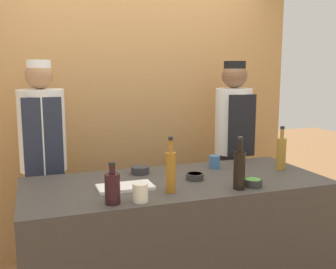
# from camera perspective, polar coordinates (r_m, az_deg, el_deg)

# --- Properties ---
(cabinet_wall) EXTENTS (3.10, 0.18, 2.40)m
(cabinet_wall) POSITION_cam_1_polar(r_m,az_deg,el_deg) (3.66, -5.35, 2.12)
(cabinet_wall) COLOR #B7844C
(cabinet_wall) RESTS_ON ground_plane
(counter) EXTENTS (1.97, 0.83, 0.94)m
(counter) POSITION_cam_1_polar(r_m,az_deg,el_deg) (2.76, 1.20, -16.07)
(counter) COLOR #3D3833
(counter) RESTS_ON ground_plane
(sauce_bowl_red) EXTENTS (0.13, 0.13, 0.05)m
(sauce_bowl_red) POSITION_cam_1_polar(r_m,az_deg,el_deg) (2.76, -4.08, -5.10)
(sauce_bowl_red) COLOR #2D2D2D
(sauce_bowl_red) RESTS_ON counter
(sauce_bowl_orange) EXTENTS (0.12, 0.12, 0.04)m
(sauce_bowl_orange) POSITION_cam_1_polar(r_m,az_deg,el_deg) (2.62, 3.92, -6.05)
(sauce_bowl_orange) COLOR #2D2D2D
(sauce_bowl_orange) RESTS_ON counter
(sauce_bowl_green) EXTENTS (0.11, 0.11, 0.05)m
(sauce_bowl_green) POSITION_cam_1_polar(r_m,az_deg,el_deg) (2.52, 12.23, -6.79)
(sauce_bowl_green) COLOR #2D2D2D
(sauce_bowl_green) RESTS_ON counter
(cutting_board) EXTENTS (0.34, 0.18, 0.02)m
(cutting_board) POSITION_cam_1_polar(r_m,az_deg,el_deg) (2.43, -6.21, -7.58)
(cutting_board) COLOR white
(cutting_board) RESTS_ON counter
(bottle_amber) EXTENTS (0.06, 0.06, 0.33)m
(bottle_amber) POSITION_cam_1_polar(r_m,az_deg,el_deg) (2.32, 0.38, -5.29)
(bottle_amber) COLOR #9E661E
(bottle_amber) RESTS_ON counter
(bottle_soy) EXTENTS (0.07, 0.07, 0.32)m
(bottle_soy) POSITION_cam_1_polar(r_m,az_deg,el_deg) (2.42, 10.32, -4.93)
(bottle_soy) COLOR black
(bottle_soy) RESTS_ON counter
(bottle_vinegar) EXTENTS (0.07, 0.07, 0.32)m
(bottle_vinegar) POSITION_cam_1_polar(r_m,az_deg,el_deg) (2.97, 16.12, -2.54)
(bottle_vinegar) COLOR olive
(bottle_vinegar) RESTS_ON counter
(bottle_wine) EXTENTS (0.08, 0.08, 0.23)m
(bottle_wine) POSITION_cam_1_polar(r_m,az_deg,el_deg) (2.15, -8.07, -7.64)
(bottle_wine) COLOR black
(bottle_wine) RESTS_ON counter
(cup_cream) EXTENTS (0.08, 0.08, 0.10)m
(cup_cream) POSITION_cam_1_polar(r_m,az_deg,el_deg) (2.18, -4.04, -8.41)
(cup_cream) COLOR silver
(cup_cream) RESTS_ON counter
(cup_blue) EXTENTS (0.08, 0.08, 0.09)m
(cup_blue) POSITION_cam_1_polar(r_m,az_deg,el_deg) (2.93, 6.78, -3.95)
(cup_blue) COLOR #386093
(cup_blue) RESTS_ON counter
(chef_left) EXTENTS (0.34, 0.34, 1.73)m
(chef_left) POSITION_cam_1_polar(r_m,az_deg,el_deg) (3.13, -17.56, -4.27)
(chef_left) COLOR #28282D
(chef_left) RESTS_ON ground_plane
(chef_right) EXTENTS (0.32, 0.32, 1.73)m
(chef_right) POSITION_cam_1_polar(r_m,az_deg,el_deg) (3.55, 9.37, -2.08)
(chef_right) COLOR #28282D
(chef_right) RESTS_ON ground_plane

